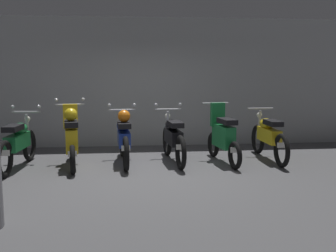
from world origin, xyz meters
name	(u,v)px	position (x,y,z in m)	size (l,w,h in m)	color
ground_plane	(151,174)	(0.00, 0.00, 0.00)	(80.00, 80.00, 0.00)	#4C4C4F
back_wall	(144,82)	(0.00, 2.86, 1.54)	(16.00, 0.30, 3.08)	#9EA0A3
motorbike_slot_0	(18,142)	(-2.46, 0.67, 0.49)	(0.59, 1.95, 1.15)	black
motorbike_slot_1	(71,137)	(-1.48, 0.69, 0.57)	(0.58, 1.67, 1.29)	black
motorbike_slot_2	(124,137)	(-0.49, 0.88, 0.53)	(0.59, 1.95, 1.15)	black
motorbike_slot_3	(173,138)	(0.49, 0.91, 0.49)	(0.59, 1.95, 1.15)	black
motorbike_slot_4	(223,136)	(1.47, 0.77, 0.52)	(0.56, 1.68, 1.18)	black
motorbike_slot_5	(269,136)	(2.46, 0.90, 0.49)	(0.56, 1.95, 1.03)	black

